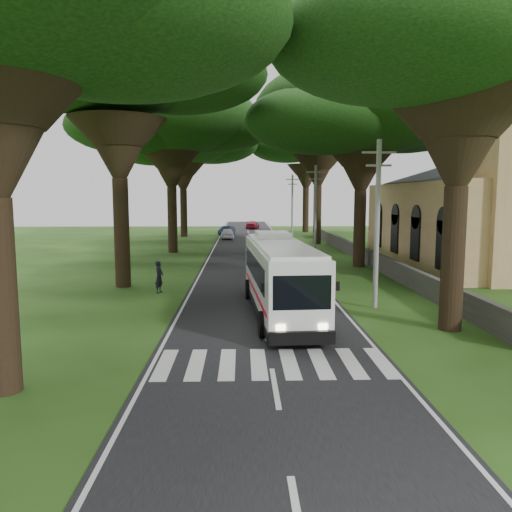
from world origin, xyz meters
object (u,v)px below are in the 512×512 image
distant_car_b (227,230)px  pole_far (292,205)px  pole_mid (315,209)px  distant_car_c (252,225)px  pole_near (377,221)px  coach_bus (280,276)px  distant_car_a (227,234)px  pedestrian (159,277)px  church (480,202)px

distant_car_b → pole_far: bearing=-9.2°
pole_mid → distant_car_c: bearing=97.2°
pole_mid → pole_far: bearing=90.0°
pole_near → distant_car_b: 45.58m
distant_car_b → coach_bus: bearing=-65.8°
pole_near → distant_car_b: bearing=100.8°
distant_car_a → pedestrian: size_ratio=2.20×
pedestrian → pole_near: bearing=-94.9°
distant_car_a → distant_car_c: (3.52, 19.14, -0.05)m
pedestrian → distant_car_a: bearing=10.4°
coach_bus → distant_car_b: 45.91m
church → pole_mid: (-12.36, 4.45, -0.73)m
church → pole_mid: church is taller
coach_bus → pedestrian: 8.19m
church → pedestrian: size_ratio=13.43×
coach_bus → church: bearing=40.8°
church → distant_car_c: size_ratio=5.59×
pole_far → coach_bus: pole_far is taller
church → pole_far: 27.41m
pole_far → distant_car_a: bearing=-165.8°
pole_near → pole_far: same height
coach_bus → distant_car_a: (-3.51, 39.01, -1.07)m
coach_bus → distant_car_b: coach_bus is taller
coach_bus → distant_car_c: bearing=86.5°
pole_far → distant_car_a: pole_far is taller
pole_near → pole_mid: size_ratio=1.00×
church → pole_near: church is taller
pole_far → distant_car_b: size_ratio=2.21×
distant_car_b → pedestrian: (-2.53, -40.61, 0.27)m
pole_far → distant_car_c: size_ratio=1.86×
distant_car_a → pole_near: bearing=99.3°
distant_car_a → distant_car_c: 19.46m
distant_car_c → pole_near: bearing=105.2°
pole_near → distant_car_c: bearing=94.7°
pole_far → pedestrian: 37.77m
pole_mid → distant_car_c: pole_mid is taller
pole_near → distant_car_a: pole_near is taller
pole_mid → distant_car_a: bearing=114.6°
pedestrian → coach_bus: bearing=-113.9°
distant_car_c → pole_far: bearing=115.9°
distant_car_b → distant_car_c: size_ratio=0.84×
distant_car_b → distant_car_c: 12.98m
pole_near → distant_car_a: bearing=102.2°
distant_car_b → pedestrian: 40.69m
distant_car_a → distant_car_b: distant_car_a is taller
pole_near → distant_car_b: pole_near is taller
pole_near → coach_bus: size_ratio=0.71×
coach_bus → pole_mid: bearing=73.9°
pole_mid → pole_near: bearing=-90.0°
pole_mid → pole_far: 20.00m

